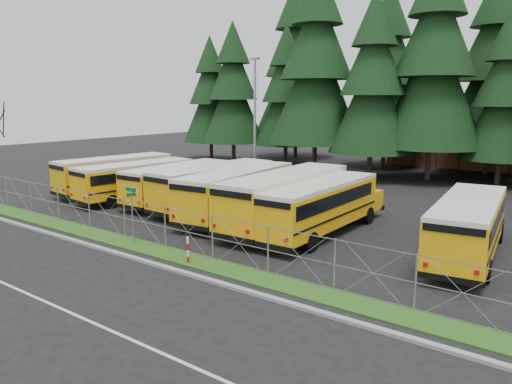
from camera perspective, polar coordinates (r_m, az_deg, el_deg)
ground at (r=24.25m, az=-6.91°, el=-6.17°), size 120.00×120.00×0.00m
curb at (r=22.22m, az=-12.51°, el=-7.77°), size 50.00×0.25×0.12m
grass_verge at (r=23.11m, az=-9.85°, el=-7.03°), size 50.00×1.40×0.06m
road_lane_line at (r=19.65m, az=-23.62°, el=-11.09°), size 50.00×0.12×0.01m
chainlink_fence at (r=23.30m, az=-8.67°, el=-4.36°), size 44.00×0.10×2.00m
brick_building at (r=57.68m, az=26.95°, el=5.54°), size 22.00×10.00×6.00m
bus_0 at (r=38.74m, az=-15.39°, el=1.90°), size 3.61×10.50×2.70m
bus_1 at (r=35.64m, az=-13.12°, el=1.21°), size 3.44×10.18×2.62m
bus_2 at (r=34.13m, az=-8.58°, el=0.94°), size 2.81×10.01×2.60m
bus_3 at (r=31.96m, az=-4.40°, el=0.57°), size 2.99×10.83×2.81m
bus_4 at (r=29.56m, az=-1.73°, el=-0.15°), size 3.88×11.27×2.89m
bus_5 at (r=27.43m, az=3.84°, el=-0.88°), size 3.21×11.64×3.02m
bus_6 at (r=26.12m, az=7.56°, el=-1.79°), size 2.78×10.73×2.80m
bus_east at (r=24.00m, az=23.14°, el=-3.80°), size 3.73×10.53×2.70m
street_sign at (r=24.73m, az=-14.01°, el=-1.22°), size 0.84×0.55×2.81m
striped_bollard at (r=21.68m, az=-7.80°, el=-6.58°), size 0.11×0.11×1.20m
light_standard at (r=40.30m, az=-0.14°, el=8.54°), size 0.70×0.35×10.14m
conifer_0 at (r=58.36m, az=-5.23°, el=10.62°), size 6.33×6.33×13.99m
conifer_1 at (r=55.13m, az=-2.63°, el=11.25°), size 6.85×6.85×15.14m
conifer_2 at (r=53.06m, az=3.46°, el=10.98°), size 6.60×6.60×14.61m
conifer_3 at (r=47.52m, az=6.91°, el=13.76°), size 8.70×8.70×19.25m
conifer_4 at (r=44.35m, az=13.22°, el=11.71°), size 7.25×7.25×16.03m
conifer_5 at (r=45.23m, az=19.69°, el=13.47°), size 8.76×8.76×19.37m
conifer_6 at (r=45.08m, az=26.54°, el=9.60°), size 6.35×6.35×14.04m
conifer_10 at (r=60.25m, az=4.67°, el=13.98°), size 9.51×9.51×21.03m
conifer_11 at (r=53.39m, az=14.75°, el=12.67°), size 8.30×8.30×18.35m
conifer_12 at (r=51.13m, az=25.48°, el=12.38°), size 8.52×8.52×18.85m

